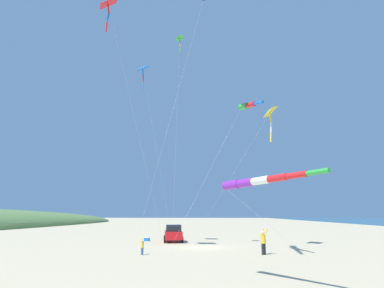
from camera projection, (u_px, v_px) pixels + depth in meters
ground_plane at (202, 247)px, 28.98m from camera, size 600.00×600.00×0.00m
parked_car at (173, 233)px, 35.00m from camera, size 2.73×4.58×1.85m
cooler_box at (147, 239)px, 36.02m from camera, size 0.62×0.42×0.42m
person_adult_flyer at (263, 240)px, 23.86m from camera, size 0.68×0.68×1.92m
person_child_green_jacket at (142, 246)px, 23.72m from camera, size 0.42×0.41×1.17m
kite_delta_orange_high_right at (142, 69)px, 35.52m from camera, size 3.83×6.35×19.59m
kite_delta_purple_drifting at (269, 113)px, 31.40m from camera, size 9.26×8.14×13.60m
kite_windsock_black_fish_shape at (248, 106)px, 25.22m from camera, size 7.55×3.77×12.09m
kite_windsock_checkered_midright at (255, 181)px, 14.15m from camera, size 5.77×11.34×4.61m
kite_delta_white_trailing at (179, 40)px, 32.54m from camera, size 1.99×6.70×21.01m
kite_delta_teal_far_right at (108, 3)px, 28.80m from camera, size 4.41×13.77×22.49m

